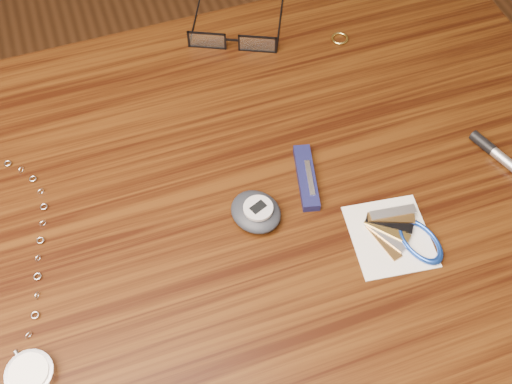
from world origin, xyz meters
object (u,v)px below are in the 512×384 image
at_px(notepad_keys, 404,237).
at_px(pocket_watch, 29,361).
at_px(desk, 225,261).
at_px(pocket_knife, 306,177).
at_px(eyeglasses, 233,39).
at_px(pedometer, 256,212).

bearing_deg(notepad_keys, pocket_watch, -178.91).
height_order(pocket_watch, notepad_keys, pocket_watch).
bearing_deg(notepad_keys, desk, 153.95).
xyz_separation_m(pocket_watch, pocket_knife, (0.35, 0.12, -0.00)).
bearing_deg(eyeglasses, pedometer, -102.65).
bearing_deg(pedometer, pocket_knife, 21.55).
bearing_deg(pocket_knife, eyeglasses, 92.63).
bearing_deg(pedometer, desk, 166.48).
relative_size(desk, pedometer, 12.80).
relative_size(pedometer, notepad_keys, 0.71).
bearing_deg(pocket_watch, pedometer, 18.41).
height_order(desk, eyeglasses, eyeglasses).
distance_m(desk, pedometer, 0.12).
height_order(pocket_watch, pedometer, pedometer).
relative_size(eyeglasses, pocket_watch, 0.47).
bearing_deg(notepad_keys, pocket_knife, 123.76).
bearing_deg(eyeglasses, desk, -110.66).
xyz_separation_m(pedometer, notepad_keys, (0.15, -0.08, -0.01)).
xyz_separation_m(pocket_watch, notepad_keys, (0.42, 0.01, -0.00)).
height_order(desk, pocket_knife, pocket_knife).
xyz_separation_m(eyeglasses, pocket_watch, (-0.34, -0.37, -0.01)).
relative_size(pocket_watch, notepad_keys, 3.32).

